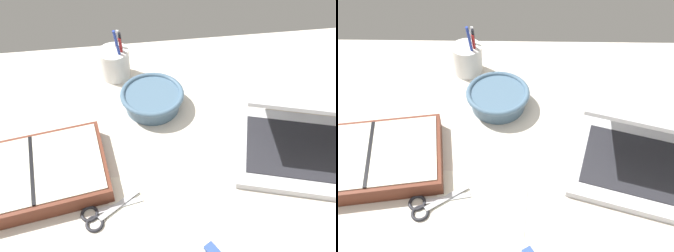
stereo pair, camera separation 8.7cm
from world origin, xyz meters
TOP-DOWN VIEW (x-y plane):
  - desk_top at (0.00, 0.00)cm, footprint 140.00×100.00cm
  - laptop at (33.88, 1.17)cm, footprint 42.47×41.18cm
  - bowl at (-2.73, 19.95)cm, footprint 16.93×16.93cm
  - pen_cup at (-11.96, 34.55)cm, footprint 8.54×8.54cm
  - planner at (-31.38, -0.55)cm, footprint 35.01×25.88cm
  - scissors at (-17.29, -11.49)cm, footprint 13.48×9.14cm
  - paper_sheet_front at (-6.15, -17.67)cm, footprint 22.23×31.25cm

SIDE VIEW (x-z plane):
  - desk_top at x=0.00cm, z-range 0.00..2.00cm
  - paper_sheet_front at x=-6.15cm, z-range 2.00..2.16cm
  - scissors at x=-17.29cm, z-range 1.94..2.74cm
  - planner at x=-31.38cm, z-range 1.91..6.61cm
  - bowl at x=-2.73cm, z-range 2.33..7.66cm
  - pen_cup at x=-11.96cm, z-range -1.79..14.93cm
  - laptop at x=33.88cm, z-range -1.51..16.29cm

